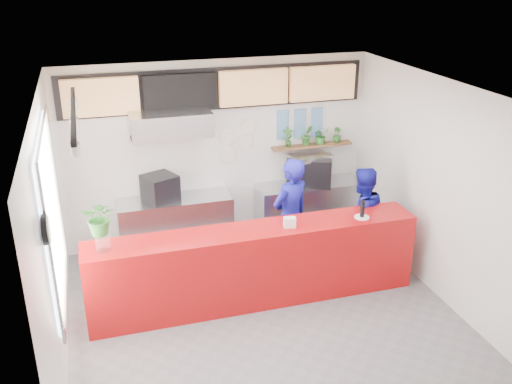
{
  "coord_description": "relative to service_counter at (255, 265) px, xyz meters",
  "views": [
    {
      "loc": [
        -1.95,
        -6.1,
        4.42
      ],
      "look_at": [
        0.1,
        0.7,
        1.5
      ],
      "focal_mm": 40.0,
      "sensor_mm": 36.0,
      "label": 1
    }
  ],
  "objects": [
    {
      "name": "soffit",
      "position": [
        0.0,
        2.06,
        2.0
      ],
      "size": [
        4.8,
        0.04,
        0.65
      ],
      "primitive_type": "cube",
      "color": "black",
      "rests_on": "wall_back"
    },
    {
      "name": "staff_right",
      "position": [
        1.79,
        0.46,
        0.25
      ],
      "size": [
        0.87,
        0.73,
        1.61
      ],
      "primitive_type": "imported",
      "rotation": [
        0.0,
        0.0,
        3.3
      ],
      "color": "#161797",
      "rests_on": "ground"
    },
    {
      "name": "photo_frame_d",
      "position": [
        1.1,
        2.08,
        1.2
      ],
      "size": [
        0.2,
        0.02,
        0.25
      ],
      "primitive_type": "cube",
      "color": "#598CBF",
      "rests_on": "wall_back"
    },
    {
      "name": "photo_frame_c",
      "position": [
        1.7,
        2.08,
        1.45
      ],
      "size": [
        0.2,
        0.02,
        0.25
      ],
      "primitive_type": "cube",
      "color": "#598CBF",
      "rests_on": "wall_back"
    },
    {
      "name": "wall_right",
      "position": [
        2.5,
        -0.4,
        0.95
      ],
      "size": [
        0.0,
        5.0,
        5.0
      ],
      "primitive_type": "plane",
      "rotation": [
        1.57,
        0.0,
        -1.57
      ],
      "color": "white",
      "rests_on": "ground"
    },
    {
      "name": "photo_frame_a",
      "position": [
        1.1,
        2.08,
        1.45
      ],
      "size": [
        0.2,
        0.02,
        0.25
      ],
      "primitive_type": "cube",
      "color": "#598CBF",
      "rests_on": "wall_back"
    },
    {
      "name": "track_rail",
      "position": [
        -2.1,
        -0.4,
        2.39
      ],
      "size": [
        0.05,
        2.4,
        0.04
      ],
      "primitive_type": "cube",
      "color": "black",
      "rests_on": "ceiling"
    },
    {
      "name": "espresso_tray",
      "position": [
        1.48,
        1.8,
        0.83
      ],
      "size": [
        0.74,
        0.58,
        0.06
      ],
      "primitive_type": "cube",
      "rotation": [
        0.0,
        0.0,
        0.2
      ],
      "color": "silver",
      "rests_on": "espresso_machine"
    },
    {
      "name": "menu_board_far_left",
      "position": [
        -1.75,
        1.98,
        2.0
      ],
      "size": [
        1.1,
        0.1,
        0.55
      ],
      "primitive_type": "cube",
      "color": "tan",
      "rests_on": "wall_back"
    },
    {
      "name": "basil_vase",
      "position": [
        -1.95,
        -0.03,
        0.99
      ],
      "size": [
        0.49,
        0.46,
        0.45
      ],
      "primitive_type": "imported",
      "rotation": [
        0.0,
        0.0,
        -0.32
      ],
      "color": "#2C6E26",
      "rests_on": "glass_vase"
    },
    {
      "name": "wall_back",
      "position": [
        0.0,
        2.1,
        0.95
      ],
      "size": [
        5.0,
        0.0,
        5.0
      ],
      "primitive_type": "plane",
      "rotation": [
        1.57,
        0.0,
        0.0
      ],
      "color": "white",
      "rests_on": "ground"
    },
    {
      "name": "herb_a",
      "position": [
        1.17,
        2.0,
        1.13
      ],
      "size": [
        0.18,
        0.13,
        0.33
      ],
      "primitive_type": "imported",
      "rotation": [
        0.0,
        0.0,
        -0.09
      ],
      "color": "#2C6E26",
      "rests_on": "herb_shelf"
    },
    {
      "name": "glass_vase",
      "position": [
        -1.95,
        -0.03,
        0.66
      ],
      "size": [
        0.22,
        0.22,
        0.21
      ],
      "primitive_type": "cylinder",
      "rotation": [
        0.0,
        0.0,
        -0.31
      ],
      "color": "white",
      "rests_on": "service_counter"
    },
    {
      "name": "dec_plate_b",
      "position": [
        0.45,
        2.07,
        1.1
      ],
      "size": [
        0.24,
        0.03,
        0.24
      ],
      "primitive_type": "cylinder",
      "rotation": [
        1.57,
        0.0,
        0.0
      ],
      "color": "silver",
      "rests_on": "wall_back"
    },
    {
      "name": "photo_frame_f",
      "position": [
        1.7,
        2.08,
        1.2
      ],
      "size": [
        0.2,
        0.02,
        0.25
      ],
      "primitive_type": "cube",
      "color": "#598CBF",
      "rests_on": "wall_back"
    },
    {
      "name": "prep_bench",
      "position": [
        -0.8,
        1.8,
        -0.1
      ],
      "size": [
        1.8,
        0.6,
        0.9
      ],
      "primitive_type": "cube",
      "color": "#B2B5BA",
      "rests_on": "ground"
    },
    {
      "name": "herb_c",
      "position": [
        1.75,
        2.0,
        1.12
      ],
      "size": [
        0.3,
        0.27,
        0.29
      ],
      "primitive_type": "imported",
      "rotation": [
        0.0,
        0.0,
        0.19
      ],
      "color": "#2C6E26",
      "rests_on": "herb_shelf"
    },
    {
      "name": "right_bench",
      "position": [
        1.5,
        1.8,
        -0.1
      ],
      "size": [
        1.8,
        0.6,
        0.9
      ],
      "primitive_type": "cube",
      "color": "#B2B5BA",
      "rests_on": "ground"
    },
    {
      "name": "window_pane",
      "position": [
        -2.47,
        -0.1,
        1.15
      ],
      "size": [
        0.04,
        2.2,
        1.9
      ],
      "primitive_type": "cube",
      "color": "silver",
      "rests_on": "wall_left"
    },
    {
      "name": "staff_center",
      "position": [
        0.72,
        0.63,
        0.35
      ],
      "size": [
        0.78,
        0.66,
        1.8
      ],
      "primitive_type": "imported",
      "rotation": [
        0.0,
        0.0,
        3.57
      ],
      "color": "#161797",
      "rests_on": "ground"
    },
    {
      "name": "hood_lip",
      "position": [
        -0.8,
        1.75,
        1.4
      ],
      "size": [
        1.2,
        0.69,
        0.31
      ],
      "primitive_type": "cube",
      "rotation": [
        -0.35,
        0.0,
        0.0
      ],
      "color": "#B2B5BA",
      "rests_on": "ceiling"
    },
    {
      "name": "window_frame",
      "position": [
        -2.45,
        -0.1,
        1.15
      ],
      "size": [
        0.03,
        2.3,
        2.0
      ],
      "primitive_type": "cube",
      "color": "#B2B5BA",
      "rests_on": "wall_left"
    },
    {
      "name": "wall_clock_rim",
      "position": [
        -2.46,
        -1.3,
        1.5
      ],
      "size": [
        0.05,
        0.3,
        0.3
      ],
      "primitive_type": "cylinder",
      "rotation": [
        0.0,
        1.57,
        0.0
      ],
      "color": "black",
      "rests_on": "wall_left"
    },
    {
      "name": "herb_shelf",
      "position": [
        1.6,
        2.0,
        0.95
      ],
      "size": [
        1.4,
        0.18,
        0.04
      ],
      "primitive_type": "cube",
      "color": "brown",
      "rests_on": "wall_back"
    },
    {
      "name": "ceiling",
      "position": [
        0.0,
        -0.4,
        2.45
      ],
      "size": [
        5.0,
        5.0,
        0.0
      ],
      "primitive_type": "plane",
      "rotation": [
        3.14,
        0.0,
        0.0
      ],
      "color": "silver"
    },
    {
      "name": "photo_frame_b",
      "position": [
        1.4,
        2.08,
        1.45
      ],
      "size": [
        0.2,
        0.02,
        0.25
      ],
      "primitive_type": "cube",
      "color": "#598CBF",
      "rests_on": "wall_back"
    },
    {
      "name": "napkin_holder",
      "position": [
        0.46,
        -0.07,
        0.62
      ],
      "size": [
        0.17,
        0.12,
        0.14
      ],
      "primitive_type": "cube",
      "rotation": [
        0.0,
        0.0,
        -0.18
      ],
      "color": "white",
      "rests_on": "service_counter"
    },
    {
      "name": "espresso_machine",
      "position": [
        1.48,
        1.8,
        0.59
      ],
      "size": [
        0.88,
        0.77,
        0.47
      ],
      "primitive_type": "cube",
      "rotation": [
        0.0,
        0.0,
        -0.4
      ],
      "color": "black",
      "rests_on": "right_bench"
    },
    {
      "name": "menu_board_mid_left",
      "position": [
        -0.59,
        1.98,
        2.0
      ],
      "size": [
        1.1,
        0.1,
        0.55
      ],
      "primitive_type": "cube",
      "color": "black",
      "rests_on": "wall_back"
    },
    {
      "name": "floor",
      "position": [
        0.0,
        -0.4,
        -0.55
      ],
      "size": [
        5.0,
        5.0,
        0.0
      ],
      "primitive_type": "plane",
      "color": "slate",
      "rests_on": "ground"
    },
    {
      "name": "cream_band",
      "position": [
        0.0,
        2.09,
        2.05
      ],
      "size": [
        5.0,
        0.02,
        0.8
      ],
      "primitive_type": "cube",
      "color": "beige",
      "rests_on": "wall_back"
    },
    {
      "name": "white_plate",
      "position": [
        1.51,
        -0.08,
        0.56
      ],
      "size": [
        0.22,
        0.22,
        0.02
      ],
      "primitive_type": "cylinder",
      "rotation": [
        0.0,
        0.0,
        -0.05
      ],
      "color": "white",
      "rests_on": "service_counter"
    },
    {
      "name": "wall_clock_face",
      "position": [
        -2.43,
        -1.3,
        1.5
      ],
      "size": [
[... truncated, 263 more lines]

